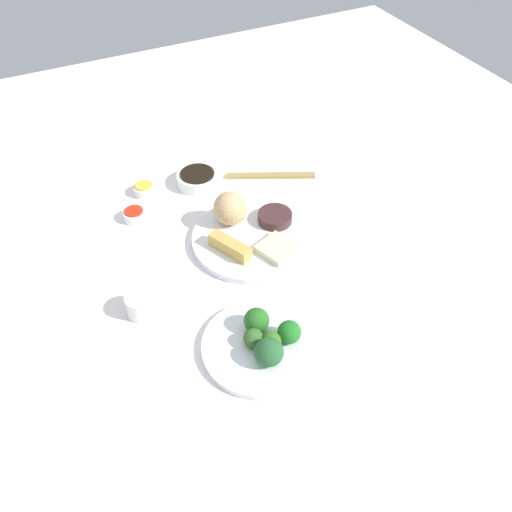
# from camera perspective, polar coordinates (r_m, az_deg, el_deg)

# --- Properties ---
(tabletop) EXTENTS (2.20, 2.20, 0.02)m
(tabletop) POSITION_cam_1_polar(r_m,az_deg,el_deg) (1.31, 0.03, 1.30)
(tabletop) COLOR white
(tabletop) RESTS_ON ground
(main_plate) EXTENTS (0.28, 0.28, 0.02)m
(main_plate) POSITION_cam_1_polar(r_m,az_deg,el_deg) (1.29, -0.30, 1.80)
(main_plate) COLOR white
(main_plate) RESTS_ON tabletop
(rice_scoop) EXTENTS (0.08, 0.08, 0.08)m
(rice_scoop) POSITION_cam_1_polar(r_m,az_deg,el_deg) (1.30, -2.65, 4.88)
(rice_scoop) COLOR tan
(rice_scoop) RESTS_ON main_plate
(spring_roll) EXTENTS (0.07, 0.11, 0.03)m
(spring_roll) POSITION_cam_1_polar(r_m,az_deg,el_deg) (1.24, -2.68, 0.96)
(spring_roll) COLOR gold
(spring_roll) RESTS_ON main_plate
(crab_rangoon_wonton) EXTENTS (0.10, 0.10, 0.02)m
(crab_rangoon_wonton) POSITION_cam_1_polar(r_m,az_deg,el_deg) (1.24, 2.13, 0.76)
(crab_rangoon_wonton) COLOR beige
(crab_rangoon_wonton) RESTS_ON main_plate
(stir_fry_heap) EXTENTS (0.08, 0.08, 0.02)m
(stir_fry_heap) POSITION_cam_1_polar(r_m,az_deg,el_deg) (1.32, 1.94, 3.98)
(stir_fry_heap) COLOR #3E2625
(stir_fry_heap) RESTS_ON main_plate
(broccoli_plate) EXTENTS (0.23, 0.23, 0.01)m
(broccoli_plate) POSITION_cam_1_polar(r_m,az_deg,el_deg) (1.08, 0.57, -9.20)
(broccoli_plate) COLOR white
(broccoli_plate) RESTS_ON tabletop
(broccoli_floret_0) EXTENTS (0.05, 0.05, 0.05)m
(broccoli_floret_0) POSITION_cam_1_polar(r_m,az_deg,el_deg) (1.08, 0.06, -6.59)
(broccoli_floret_0) COLOR #256920
(broccoli_floret_0) RESTS_ON broccoli_plate
(broccoli_floret_1) EXTENTS (0.06, 0.06, 0.06)m
(broccoli_floret_1) POSITION_cam_1_polar(r_m,az_deg,el_deg) (1.03, 1.32, -9.76)
(broccoli_floret_1) COLOR #265A2D
(broccoli_floret_1) RESTS_ON broccoli_plate
(broccoli_floret_2) EXTENTS (0.04, 0.04, 0.04)m
(broccoli_floret_2) POSITION_cam_1_polar(r_m,az_deg,el_deg) (1.06, 1.60, -8.68)
(broccoli_floret_2) COLOR #37711F
(broccoli_floret_2) RESTS_ON broccoli_plate
(broccoli_floret_3) EXTENTS (0.05, 0.05, 0.05)m
(broccoli_floret_3) POSITION_cam_1_polar(r_m,az_deg,el_deg) (1.07, 3.41, -7.76)
(broccoli_floret_3) COLOR #207024
(broccoli_floret_3) RESTS_ON broccoli_plate
(broccoli_floret_4) EXTENTS (0.04, 0.04, 0.04)m
(broccoli_floret_4) POSITION_cam_1_polar(r_m,az_deg,el_deg) (1.06, -0.29, -8.38)
(broccoli_floret_4) COLOR #346029
(broccoli_floret_4) RESTS_ON broccoli_plate
(soy_sauce_bowl) EXTENTS (0.11, 0.11, 0.03)m
(soy_sauce_bowl) POSITION_cam_1_polar(r_m,az_deg,el_deg) (1.46, -5.96, 7.80)
(soy_sauce_bowl) COLOR white
(soy_sauce_bowl) RESTS_ON tabletop
(soy_sauce_bowl_liquid) EXTENTS (0.09, 0.09, 0.00)m
(soy_sauce_bowl_liquid) POSITION_cam_1_polar(r_m,az_deg,el_deg) (1.45, -6.01, 8.35)
(soy_sauce_bowl_liquid) COLOR black
(soy_sauce_bowl_liquid) RESTS_ON soy_sauce_bowl
(sauce_ramekin_sweet_and_sour) EXTENTS (0.05, 0.05, 0.02)m
(sauce_ramekin_sweet_and_sour) POSITION_cam_1_polar(r_m,az_deg,el_deg) (1.38, -12.29, 4.06)
(sauce_ramekin_sweet_and_sour) COLOR white
(sauce_ramekin_sweet_and_sour) RESTS_ON tabletop
(sauce_ramekin_sweet_and_sour_liquid) EXTENTS (0.04, 0.04, 0.00)m
(sauce_ramekin_sweet_and_sour_liquid) POSITION_cam_1_polar(r_m,az_deg,el_deg) (1.37, -12.38, 4.51)
(sauce_ramekin_sweet_and_sour_liquid) COLOR red
(sauce_ramekin_sweet_and_sour_liquid) RESTS_ON sauce_ramekin_sweet_and_sour
(sauce_ramekin_hot_mustard) EXTENTS (0.05, 0.05, 0.02)m
(sauce_ramekin_hot_mustard) POSITION_cam_1_polar(r_m,az_deg,el_deg) (1.45, -11.32, 6.63)
(sauce_ramekin_hot_mustard) COLOR white
(sauce_ramekin_hot_mustard) RESTS_ON tabletop
(sauce_ramekin_hot_mustard_liquid) EXTENTS (0.04, 0.04, 0.00)m
(sauce_ramekin_hot_mustard_liquid) POSITION_cam_1_polar(r_m,az_deg,el_deg) (1.45, -11.40, 7.07)
(sauce_ramekin_hot_mustard_liquid) COLOR gold
(sauce_ramekin_hot_mustard_liquid) RESTS_ON sauce_ramekin_hot_mustard
(teacup) EXTENTS (0.06, 0.06, 0.05)m
(teacup) POSITION_cam_1_polar(r_m,az_deg,el_deg) (1.15, -11.71, -4.91)
(teacup) COLOR white
(teacup) RESTS_ON tabletop
(chopsticks_pair) EXTENTS (0.22, 0.12, 0.01)m
(chopsticks_pair) POSITION_cam_1_polar(r_m,az_deg,el_deg) (1.49, 1.50, 8.20)
(chopsticks_pair) COLOR #A28449
(chopsticks_pair) RESTS_ON tabletop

